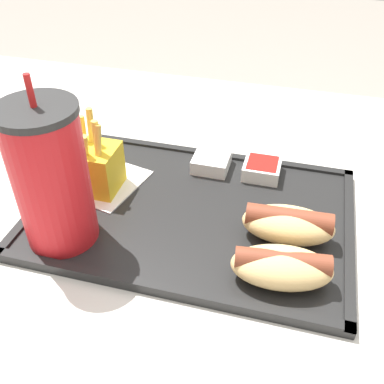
{
  "coord_description": "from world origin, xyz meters",
  "views": [
    {
      "loc": [
        -0.13,
        0.47,
        1.11
      ],
      "look_at": [
        -0.01,
        0.03,
        0.75
      ],
      "focal_mm": 42.0,
      "sensor_mm": 36.0,
      "label": 1
    }
  ],
  "objects_px": {
    "soda_cup": "(51,177)",
    "sauce_cup_mayo": "(211,161)",
    "hot_dog_far": "(282,266)",
    "fries_carton": "(92,166)",
    "sauce_cup_ketchup": "(262,168)",
    "hot_dog_near": "(288,224)"
  },
  "relations": [
    {
      "from": "hot_dog_near",
      "to": "fries_carton",
      "type": "relative_size",
      "value": 0.99
    },
    {
      "from": "soda_cup",
      "to": "sauce_cup_ketchup",
      "type": "distance_m",
      "value": 0.3
    },
    {
      "from": "fries_carton",
      "to": "sauce_cup_mayo",
      "type": "relative_size",
      "value": 2.2
    },
    {
      "from": "hot_dog_near",
      "to": "fries_carton",
      "type": "height_order",
      "value": "fries_carton"
    },
    {
      "from": "hot_dog_far",
      "to": "sauce_cup_mayo",
      "type": "bearing_deg",
      "value": -57.58
    },
    {
      "from": "fries_carton",
      "to": "sauce_cup_mayo",
      "type": "distance_m",
      "value": 0.18
    },
    {
      "from": "soda_cup",
      "to": "sauce_cup_mayo",
      "type": "xyz_separation_m",
      "value": [
        -0.14,
        -0.19,
        -0.08
      ]
    },
    {
      "from": "soda_cup",
      "to": "hot_dog_near",
      "type": "height_order",
      "value": "soda_cup"
    },
    {
      "from": "soda_cup",
      "to": "sauce_cup_mayo",
      "type": "bearing_deg",
      "value": -127.11
    },
    {
      "from": "soda_cup",
      "to": "fries_carton",
      "type": "height_order",
      "value": "soda_cup"
    },
    {
      "from": "soda_cup",
      "to": "sauce_cup_mayo",
      "type": "relative_size",
      "value": 4.03
    },
    {
      "from": "sauce_cup_mayo",
      "to": "sauce_cup_ketchup",
      "type": "bearing_deg",
      "value": -178.78
    },
    {
      "from": "hot_dog_near",
      "to": "sauce_cup_ketchup",
      "type": "xyz_separation_m",
      "value": [
        0.05,
        -0.13,
        -0.01
      ]
    },
    {
      "from": "hot_dog_far",
      "to": "hot_dog_near",
      "type": "relative_size",
      "value": 1.03
    },
    {
      "from": "soda_cup",
      "to": "hot_dog_far",
      "type": "bearing_deg",
      "value": 179.01
    },
    {
      "from": "fries_carton",
      "to": "sauce_cup_mayo",
      "type": "height_order",
      "value": "fries_carton"
    },
    {
      "from": "soda_cup",
      "to": "hot_dog_near",
      "type": "relative_size",
      "value": 1.85
    },
    {
      "from": "sauce_cup_mayo",
      "to": "hot_dog_far",
      "type": "bearing_deg",
      "value": 122.42
    },
    {
      "from": "hot_dog_near",
      "to": "fries_carton",
      "type": "distance_m",
      "value": 0.28
    },
    {
      "from": "fries_carton",
      "to": "sauce_cup_ketchup",
      "type": "distance_m",
      "value": 0.24
    },
    {
      "from": "soda_cup",
      "to": "hot_dog_far",
      "type": "xyz_separation_m",
      "value": [
        -0.27,
        0.0,
        -0.07
      ]
    },
    {
      "from": "hot_dog_far",
      "to": "hot_dog_near",
      "type": "distance_m",
      "value": 0.07
    }
  ]
}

